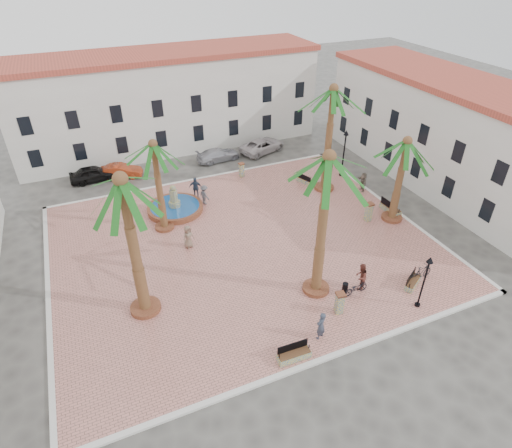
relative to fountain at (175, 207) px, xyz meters
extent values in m
plane|color=#56544F|center=(3.32, -6.39, -0.46)|extent=(120.00, 120.00, 0.00)
cube|color=tan|center=(3.32, -6.39, -0.39)|extent=(26.00, 22.00, 0.15)
cube|color=silver|center=(3.32, 4.61, -0.38)|extent=(26.30, 0.30, 0.16)
cube|color=silver|center=(3.32, -17.39, -0.38)|extent=(26.30, 0.30, 0.16)
cube|color=silver|center=(16.32, -6.39, -0.38)|extent=(0.30, 22.30, 0.16)
cube|color=silver|center=(-9.68, -6.39, -0.38)|extent=(0.30, 22.30, 0.16)
cube|color=silver|center=(3.32, 13.61, 4.04)|extent=(30.00, 7.00, 9.00)
cube|color=#B64535|center=(3.32, 13.61, 8.79)|extent=(30.40, 7.40, 0.50)
cube|color=black|center=(-9.81, 10.13, 1.74)|extent=(1.00, 0.12, 1.60)
cube|color=black|center=(-6.06, 10.13, 1.74)|extent=(1.00, 0.12, 1.60)
cube|color=black|center=(-2.31, 10.13, 1.74)|extent=(1.00, 0.12, 1.60)
cube|color=black|center=(1.44, 10.13, 1.74)|extent=(1.00, 0.12, 1.60)
cube|color=black|center=(5.19, 10.13, 1.74)|extent=(1.00, 0.12, 1.60)
cube|color=black|center=(8.94, 10.13, 1.74)|extent=(1.00, 0.12, 1.60)
cube|color=black|center=(12.69, 10.13, 1.74)|extent=(1.00, 0.12, 1.60)
cube|color=black|center=(16.44, 10.13, 1.74)|extent=(1.00, 0.12, 1.60)
cube|color=black|center=(-9.81, 10.13, 4.74)|extent=(1.00, 0.12, 1.60)
cube|color=black|center=(-6.06, 10.13, 4.74)|extent=(1.00, 0.12, 1.60)
cube|color=black|center=(-2.31, 10.13, 4.74)|extent=(1.00, 0.12, 1.60)
cube|color=black|center=(1.44, 10.13, 4.74)|extent=(1.00, 0.12, 1.60)
cube|color=black|center=(5.19, 10.13, 4.74)|extent=(1.00, 0.12, 1.60)
cube|color=black|center=(8.94, 10.13, 4.74)|extent=(1.00, 0.12, 1.60)
cube|color=black|center=(12.69, 10.13, 4.74)|extent=(1.00, 0.12, 1.60)
cube|color=black|center=(16.44, 10.13, 4.74)|extent=(1.00, 0.12, 1.60)
cube|color=silver|center=(23.32, -4.39, 3.79)|extent=(7.00, 26.00, 8.50)
cube|color=#B64535|center=(23.32, -4.39, 8.29)|extent=(7.40, 26.40, 0.50)
cube|color=black|center=(19.85, -12.16, 1.74)|extent=(0.12, 1.00, 1.60)
cube|color=black|center=(19.85, -8.45, 1.74)|extent=(0.12, 1.00, 1.60)
cube|color=black|center=(19.85, -4.74, 1.74)|extent=(0.12, 1.00, 1.60)
cube|color=black|center=(19.85, -1.02, 1.74)|extent=(0.12, 1.00, 1.60)
cube|color=black|center=(19.85, 2.69, 1.74)|extent=(0.12, 1.00, 1.60)
cube|color=black|center=(19.85, 6.41, 1.74)|extent=(0.12, 1.00, 1.60)
cube|color=black|center=(19.85, -12.16, 4.74)|extent=(0.12, 1.00, 1.60)
cube|color=black|center=(19.85, -8.45, 4.74)|extent=(0.12, 1.00, 1.60)
cube|color=black|center=(19.85, -4.74, 4.74)|extent=(0.12, 1.00, 1.60)
cube|color=black|center=(19.85, -1.02, 4.74)|extent=(0.12, 1.00, 1.60)
cube|color=black|center=(19.85, 2.69, 4.74)|extent=(0.12, 1.00, 1.60)
cube|color=black|center=(19.85, 6.41, 4.74)|extent=(0.12, 1.00, 1.60)
cylinder|color=brown|center=(0.00, 0.00, -0.10)|extent=(4.42, 4.42, 0.42)
cylinder|color=#194C8C|center=(0.00, 0.00, 0.09)|extent=(3.90, 3.90, 0.06)
cylinder|color=gray|center=(0.00, 0.00, 0.11)|extent=(0.95, 0.95, 0.84)
cylinder|color=gray|center=(0.00, 0.00, 0.95)|extent=(0.63, 0.63, 1.26)
sphere|color=gray|center=(0.00, 0.00, 1.74)|extent=(0.46, 0.46, 0.46)
cylinder|color=brown|center=(-1.37, -2.12, -0.20)|extent=(1.43, 1.43, 0.21)
cylinder|color=brown|center=(-1.37, -2.12, 3.20)|extent=(0.47, 0.47, 6.60)
sphere|color=brown|center=(-1.37, -2.12, 6.50)|extent=(0.63, 0.63, 0.63)
cylinder|color=brown|center=(-4.39, -10.14, -0.18)|extent=(1.78, 1.78, 0.27)
cylinder|color=brown|center=(-4.39, -10.14, 4.15)|extent=(0.58, 0.58, 8.38)
sphere|color=brown|center=(-4.39, -10.14, 8.34)|extent=(0.78, 0.78, 0.78)
cylinder|color=brown|center=(5.67, -12.63, -0.19)|extent=(1.66, 1.66, 0.25)
cylinder|color=brown|center=(5.67, -12.63, 4.34)|extent=(0.54, 0.54, 8.80)
sphere|color=brown|center=(5.67, -12.63, 8.74)|extent=(0.73, 0.73, 0.73)
cylinder|color=brown|center=(15.21, -7.90, -0.19)|extent=(1.57, 1.57, 0.24)
cylinder|color=brown|center=(15.21, -7.90, 3.05)|extent=(0.51, 0.51, 6.25)
sphere|color=brown|center=(15.21, -7.90, 6.17)|extent=(0.69, 0.69, 0.69)
cylinder|color=brown|center=(12.88, -1.60, -0.18)|extent=(1.69, 1.69, 0.25)
cylinder|color=brown|center=(12.88, -1.60, 4.18)|extent=(0.55, 0.55, 8.47)
sphere|color=brown|center=(12.88, -1.60, 8.42)|extent=(0.74, 0.74, 0.74)
cube|color=gray|center=(1.97, -16.79, -0.11)|extent=(1.82, 0.61, 0.40)
cube|color=#56351E|center=(1.97, -16.79, 0.12)|extent=(1.71, 0.56, 0.06)
cube|color=black|center=(1.97, -16.57, 0.39)|extent=(1.70, 0.11, 0.50)
cylinder|color=black|center=(1.12, -16.76, 0.24)|extent=(0.05, 0.05, 0.30)
cylinder|color=black|center=(2.81, -16.82, 0.24)|extent=(0.05, 0.05, 0.30)
cube|color=gray|center=(11.47, -14.71, -0.13)|extent=(1.69, 1.28, 0.37)
cube|color=#56351E|center=(11.47, -14.71, 0.09)|extent=(1.58, 1.19, 0.06)
cube|color=black|center=(11.37, -14.54, 0.33)|extent=(1.37, 0.84, 0.46)
cylinder|color=black|center=(10.80, -15.11, 0.20)|extent=(0.05, 0.05, 0.28)
cylinder|color=black|center=(12.15, -14.32, 0.20)|extent=(0.05, 0.05, 0.28)
cube|color=gray|center=(15.72, -7.05, -0.09)|extent=(0.68, 1.99, 0.44)
cube|color=#56351E|center=(15.72, -7.05, 0.16)|extent=(0.62, 1.88, 0.07)
cube|color=black|center=(15.48, -7.06, 0.46)|extent=(0.13, 1.86, 0.55)
cylinder|color=black|center=(15.76, -7.98, 0.29)|extent=(0.05, 0.05, 0.33)
cylinder|color=black|center=(15.68, -6.12, 0.29)|extent=(0.05, 0.05, 0.33)
cube|color=gray|center=(11.86, -0.03, -0.13)|extent=(1.05, 1.72, 0.37)
cube|color=#56351E|center=(11.86, -0.03, 0.08)|extent=(0.97, 1.61, 0.05)
cube|color=black|center=(11.67, -0.10, 0.33)|extent=(0.59, 1.47, 0.46)
cylinder|color=black|center=(12.13, -0.76, 0.19)|extent=(0.05, 0.05, 0.27)
cylinder|color=black|center=(11.59, 0.70, 0.19)|extent=(0.05, 0.05, 0.27)
cylinder|color=black|center=(10.53, -16.26, -0.24)|extent=(0.33, 0.33, 0.14)
cylinder|color=black|center=(10.53, -16.26, 1.41)|extent=(0.11, 0.11, 3.26)
cone|color=black|center=(10.53, -16.26, 3.17)|extent=(0.40, 0.40, 0.36)
sphere|color=beige|center=(10.53, -16.26, 3.04)|extent=(0.22, 0.22, 0.22)
cylinder|color=black|center=(15.66, -0.04, -0.22)|extent=(0.39, 0.39, 0.17)
cylinder|color=black|center=(15.66, -0.04, 1.74)|extent=(0.13, 0.13, 3.89)
cone|color=black|center=(15.66, -0.04, 3.84)|extent=(0.47, 0.47, 0.43)
sphere|color=beige|center=(15.66, -0.04, 3.68)|extent=(0.26, 0.26, 0.26)
cube|color=gray|center=(5.91, -14.85, 0.36)|extent=(0.47, 0.47, 1.35)
cube|color=brown|center=(5.91, -14.85, 1.09)|extent=(0.59, 0.59, 0.10)
cube|color=gray|center=(7.11, 3.39, 0.31)|extent=(0.44, 0.44, 1.24)
cube|color=brown|center=(7.11, 3.39, 0.98)|extent=(0.55, 0.55, 0.10)
cube|color=gray|center=(13.34, -7.35, 0.40)|extent=(0.44, 0.44, 1.42)
cube|color=brown|center=(13.34, -7.35, 1.16)|extent=(0.55, 0.55, 0.11)
cylinder|color=black|center=(7.20, -13.54, 0.03)|extent=(0.35, 0.35, 0.69)
imported|color=#343B4C|center=(3.93, -16.07, 0.59)|extent=(0.78, 0.66, 1.81)
imported|color=black|center=(7.75, -13.90, 0.12)|extent=(1.68, 0.67, 0.87)
imported|color=#5C2921|center=(8.27, -13.55, 0.59)|extent=(1.11, 1.07, 1.81)
imported|color=black|center=(12.32, -14.43, 0.22)|extent=(1.82, 0.70, 1.07)
imported|color=#7E6653|center=(-0.33, -5.18, 0.56)|extent=(0.99, 0.82, 1.74)
imported|color=#2D394D|center=(2.14, 1.34, 0.63)|extent=(1.19, 0.90, 1.88)
imported|color=#4E4D52|center=(2.53, 0.07, 0.53)|extent=(0.95, 1.23, 1.68)
imported|color=#685E51|center=(15.72, -3.21, 0.53)|extent=(0.88, 1.64, 1.69)
imported|color=black|center=(-5.37, 8.20, 0.25)|extent=(4.21, 1.77, 1.42)
imported|color=#A53416|center=(-3.02, 7.95, 0.16)|extent=(4.02, 2.46, 1.25)
imported|color=#B4B4BE|center=(6.37, 7.78, 0.16)|extent=(4.43, 2.13, 1.24)
imported|color=beige|center=(11.25, 7.95, 0.23)|extent=(5.44, 3.78, 1.38)
camera|label=1|loc=(-5.65, -29.42, 17.89)|focal=30.00mm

